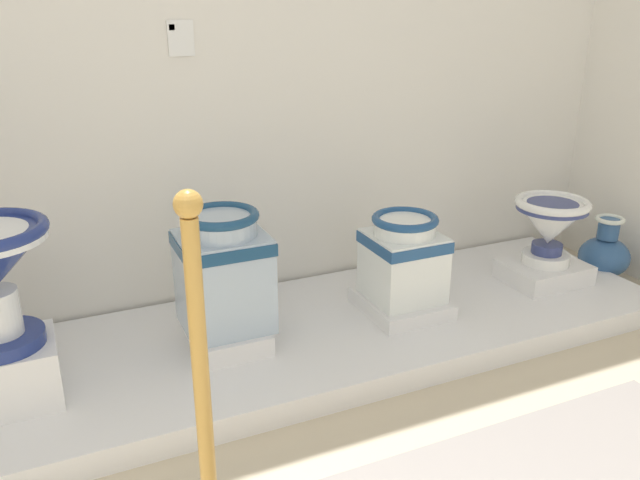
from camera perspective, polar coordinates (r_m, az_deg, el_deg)
The scene contains 10 objects.
display_platform at distance 2.90m, azimuth -0.36°, elevation -8.41°, with size 3.32×0.99×0.10m, color white.
plinth_block_central_ornate at distance 2.57m, azimuth -25.85°, elevation -10.58°, with size 0.33×0.30×0.22m, color white.
plinth_block_tall_cobalt at distance 2.74m, azimuth -8.23°, elevation -8.26°, with size 0.29×0.37×0.09m, color white.
antique_toilet_tall_cobalt at distance 2.61m, azimuth -8.56°, elevation -2.47°, with size 0.35×0.32×0.50m.
plinth_block_rightmost at distance 3.01m, azimuth 7.19°, elevation -5.58°, with size 0.35×0.39×0.07m, color white.
antique_toilet_rightmost at distance 2.92m, azimuth 7.40°, elevation -1.32°, with size 0.31×0.32×0.39m.
plinth_block_leftmost at distance 3.48m, azimuth 19.20°, elevation -2.69°, with size 0.40×0.31×0.10m, color white.
antique_toilet_leftmost at distance 3.39m, azimuth 19.72°, elevation 1.48°, with size 0.36×0.36×0.34m.
info_placard_second at distance 2.90m, azimuth -12.24°, elevation 17.10°, with size 0.11×0.01×0.15m.
decorative_vase_companion at distance 3.83m, azimuth 23.88°, elevation -1.16°, with size 0.27×0.27×0.37m.
Camera 1 is at (0.89, 0.35, 1.45)m, focal length 36.13 mm.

